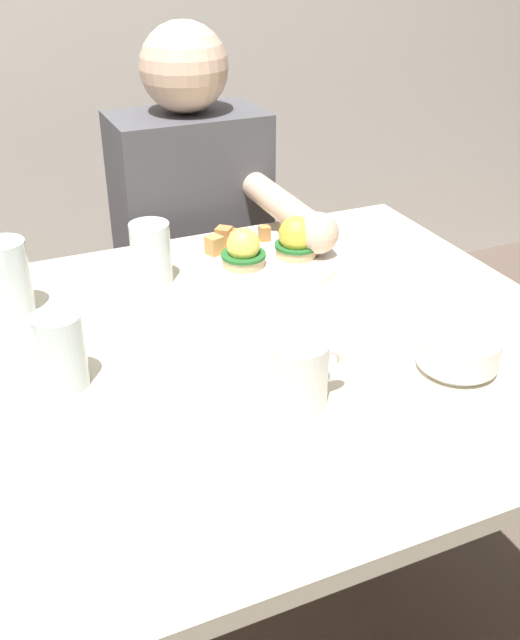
{
  "coord_description": "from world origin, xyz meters",
  "views": [
    {
      "loc": [
        -0.3,
        -0.89,
        1.33
      ],
      "look_at": [
        0.09,
        0.0,
        0.78
      ],
      "focal_mm": 40.48,
      "sensor_mm": 36.0,
      "label": 1
    }
  ],
  "objects_px": {
    "dining_table": "(211,410)",
    "eggs_benedict_plate": "(269,252)",
    "water_glass_near": "(8,283)",
    "fruit_bowl": "(458,351)",
    "water_glass_far": "(61,355)",
    "coffee_mug": "(300,370)",
    "water_glass_extra": "(151,256)",
    "diner_person": "(198,244)"
  },
  "relations": [
    {
      "from": "eggs_benedict_plate",
      "to": "diner_person",
      "type": "xyz_separation_m",
      "value": [
        -0.03,
        0.34,
        -0.12
      ]
    },
    {
      "from": "dining_table",
      "to": "coffee_mug",
      "type": "bearing_deg",
      "value": -66.15
    },
    {
      "from": "coffee_mug",
      "to": "water_glass_extra",
      "type": "xyz_separation_m",
      "value": [
        -0.08,
        0.44,
        0.0
      ]
    },
    {
      "from": "coffee_mug",
      "to": "diner_person",
      "type": "xyz_separation_m",
      "value": [
        0.12,
        0.77,
        -0.14
      ]
    },
    {
      "from": "dining_table",
      "to": "water_glass_extra",
      "type": "xyz_separation_m",
      "value": [
        -0.01,
        0.28,
        0.16
      ]
    },
    {
      "from": "coffee_mug",
      "to": "water_glass_far",
      "type": "xyz_separation_m",
      "value": [
        -0.29,
        0.17,
        -0.0
      ]
    },
    {
      "from": "coffee_mug",
      "to": "dining_table",
      "type": "bearing_deg",
      "value": 113.85
    },
    {
      "from": "dining_table",
      "to": "water_glass_extra",
      "type": "bearing_deg",
      "value": 91.24
    },
    {
      "from": "coffee_mug",
      "to": "water_glass_far",
      "type": "bearing_deg",
      "value": 149.1
    },
    {
      "from": "coffee_mug",
      "to": "water_glass_far",
      "type": "distance_m",
      "value": 0.34
    },
    {
      "from": "water_glass_far",
      "to": "coffee_mug",
      "type": "bearing_deg",
      "value": -30.9
    },
    {
      "from": "eggs_benedict_plate",
      "to": "water_glass_far",
      "type": "xyz_separation_m",
      "value": [
        -0.43,
        -0.25,
        0.02
      ]
    },
    {
      "from": "eggs_benedict_plate",
      "to": "diner_person",
      "type": "bearing_deg",
      "value": 94.29
    },
    {
      "from": "fruit_bowl",
      "to": "water_glass_extra",
      "type": "height_order",
      "value": "water_glass_extra"
    },
    {
      "from": "dining_table",
      "to": "coffee_mug",
      "type": "distance_m",
      "value": 0.24
    },
    {
      "from": "eggs_benedict_plate",
      "to": "coffee_mug",
      "type": "bearing_deg",
      "value": -108.86
    },
    {
      "from": "water_glass_extra",
      "to": "diner_person",
      "type": "distance_m",
      "value": 0.41
    },
    {
      "from": "dining_table",
      "to": "eggs_benedict_plate",
      "type": "xyz_separation_m",
      "value": [
        0.22,
        0.26,
        0.13
      ]
    },
    {
      "from": "eggs_benedict_plate",
      "to": "dining_table",
      "type": "bearing_deg",
      "value": -130.28
    },
    {
      "from": "dining_table",
      "to": "diner_person",
      "type": "relative_size",
      "value": 1.05
    },
    {
      "from": "fruit_bowl",
      "to": "water_glass_far",
      "type": "bearing_deg",
      "value": 160.34
    },
    {
      "from": "coffee_mug",
      "to": "diner_person",
      "type": "bearing_deg",
      "value": 81.21
    },
    {
      "from": "eggs_benedict_plate",
      "to": "coffee_mug",
      "type": "distance_m",
      "value": 0.45
    },
    {
      "from": "dining_table",
      "to": "coffee_mug",
      "type": "xyz_separation_m",
      "value": [
        0.07,
        -0.17,
        0.16
      ]
    },
    {
      "from": "dining_table",
      "to": "water_glass_near",
      "type": "height_order",
      "value": "water_glass_near"
    },
    {
      "from": "fruit_bowl",
      "to": "water_glass_near",
      "type": "xyz_separation_m",
      "value": [
        -0.58,
        0.44,
        0.03
      ]
    },
    {
      "from": "water_glass_extra",
      "to": "coffee_mug",
      "type": "bearing_deg",
      "value": -79.84
    },
    {
      "from": "fruit_bowl",
      "to": "eggs_benedict_plate",
      "type": "bearing_deg",
      "value": 103.38
    },
    {
      "from": "eggs_benedict_plate",
      "to": "water_glass_extra",
      "type": "distance_m",
      "value": 0.23
    },
    {
      "from": "eggs_benedict_plate",
      "to": "water_glass_near",
      "type": "bearing_deg",
      "value": 179.8
    },
    {
      "from": "eggs_benedict_plate",
      "to": "water_glass_near",
      "type": "xyz_separation_m",
      "value": [
        -0.47,
        0.0,
        0.03
      ]
    },
    {
      "from": "fruit_bowl",
      "to": "water_glass_far",
      "type": "height_order",
      "value": "water_glass_far"
    },
    {
      "from": "water_glass_near",
      "to": "water_glass_far",
      "type": "distance_m",
      "value": 0.25
    },
    {
      "from": "coffee_mug",
      "to": "water_glass_near",
      "type": "xyz_separation_m",
      "value": [
        -0.33,
        0.42,
        0.0
      ]
    },
    {
      "from": "eggs_benedict_plate",
      "to": "water_glass_near",
      "type": "height_order",
      "value": "water_glass_near"
    },
    {
      "from": "dining_table",
      "to": "water_glass_far",
      "type": "bearing_deg",
      "value": 178.14
    },
    {
      "from": "water_glass_near",
      "to": "fruit_bowl",
      "type": "bearing_deg",
      "value": -37.5
    },
    {
      "from": "eggs_benedict_plate",
      "to": "water_glass_far",
      "type": "relative_size",
      "value": 2.4
    },
    {
      "from": "water_glass_extra",
      "to": "diner_person",
      "type": "bearing_deg",
      "value": 58.6
    },
    {
      "from": "water_glass_far",
      "to": "diner_person",
      "type": "relative_size",
      "value": 0.1
    },
    {
      "from": "water_glass_near",
      "to": "eggs_benedict_plate",
      "type": "bearing_deg",
      "value": -0.2
    },
    {
      "from": "water_glass_near",
      "to": "water_glass_far",
      "type": "bearing_deg",
      "value": -80.91
    }
  ]
}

